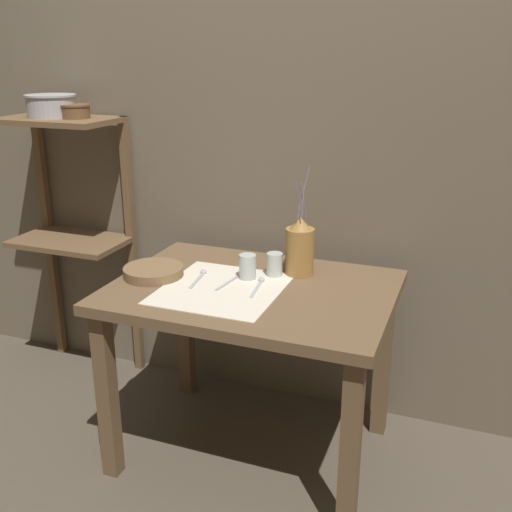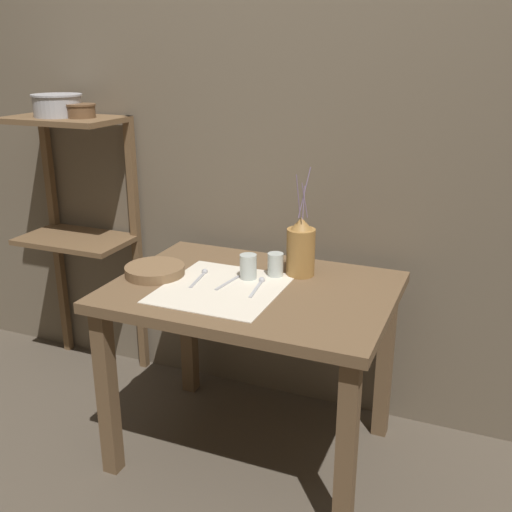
% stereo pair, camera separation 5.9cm
% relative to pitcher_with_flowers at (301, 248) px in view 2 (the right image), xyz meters
% --- Properties ---
extents(ground_plane, '(12.00, 12.00, 0.00)m').
position_rel_pitcher_with_flowers_xyz_m(ground_plane, '(-0.12, -0.18, -0.82)').
color(ground_plane, brown).
extents(stone_wall_back, '(7.00, 0.06, 2.40)m').
position_rel_pitcher_with_flowers_xyz_m(stone_wall_back, '(-0.12, 0.30, 0.38)').
color(stone_wall_back, '#6B5E4C').
rests_on(stone_wall_back, ground_plane).
extents(wooden_table, '(1.02, 0.75, 0.71)m').
position_rel_pitcher_with_flowers_xyz_m(wooden_table, '(-0.12, -0.18, -0.21)').
color(wooden_table, brown).
rests_on(wooden_table, ground_plane).
extents(wooden_shelf_unit, '(0.51, 0.31, 1.25)m').
position_rel_pitcher_with_flowers_xyz_m(wooden_shelf_unit, '(-1.14, 0.14, 0.05)').
color(wooden_shelf_unit, brown).
rests_on(wooden_shelf_unit, ground_plane).
extents(linen_cloth, '(0.42, 0.46, 0.00)m').
position_rel_pitcher_with_flowers_xyz_m(linen_cloth, '(-0.22, -0.24, -0.10)').
color(linen_cloth, beige).
rests_on(linen_cloth, wooden_table).
extents(pitcher_with_flowers, '(0.11, 0.11, 0.42)m').
position_rel_pitcher_with_flowers_xyz_m(pitcher_with_flowers, '(0.00, 0.00, 0.00)').
color(pitcher_with_flowers, olive).
rests_on(pitcher_with_flowers, wooden_table).
extents(wooden_bowl, '(0.23, 0.23, 0.04)m').
position_rel_pitcher_with_flowers_xyz_m(wooden_bowl, '(-0.51, -0.22, -0.09)').
color(wooden_bowl, brown).
rests_on(wooden_bowl, wooden_table).
extents(glass_tumbler_near, '(0.06, 0.06, 0.09)m').
position_rel_pitcher_with_flowers_xyz_m(glass_tumbler_near, '(-0.17, -0.12, -0.06)').
color(glass_tumbler_near, '#B7C1BC').
rests_on(glass_tumbler_near, wooden_table).
extents(glass_tumbler_far, '(0.06, 0.06, 0.09)m').
position_rel_pitcher_with_flowers_xyz_m(glass_tumbler_far, '(-0.08, -0.05, -0.06)').
color(glass_tumbler_far, '#B7C1BC').
rests_on(glass_tumbler_far, wooden_table).
extents(spoon_outer, '(0.04, 0.17, 0.02)m').
position_rel_pitcher_with_flowers_xyz_m(spoon_outer, '(-0.34, -0.16, -0.10)').
color(spoon_outer, '#A8A8AD').
rests_on(spoon_outer, wooden_table).
extents(knife_center, '(0.03, 0.16, 0.00)m').
position_rel_pitcher_with_flowers_xyz_m(knife_center, '(-0.22, -0.19, -0.10)').
color(knife_center, '#A8A8AD').
rests_on(knife_center, wooden_table).
extents(spoon_inner, '(0.04, 0.17, 0.02)m').
position_rel_pitcher_with_flowers_xyz_m(spoon_inner, '(-0.10, -0.16, -0.10)').
color(spoon_inner, '#A8A8AD').
rests_on(spoon_inner, wooden_table).
extents(metal_pot_large, '(0.22, 0.22, 0.10)m').
position_rel_pitcher_with_flowers_xyz_m(metal_pot_large, '(-1.16, 0.09, 0.49)').
color(metal_pot_large, '#A8A8AD').
rests_on(metal_pot_large, wooden_shelf_unit).
extents(metal_pot_small, '(0.13, 0.13, 0.06)m').
position_rel_pitcher_with_flowers_xyz_m(metal_pot_small, '(-1.04, 0.09, 0.47)').
color(metal_pot_small, brown).
rests_on(metal_pot_small, wooden_shelf_unit).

